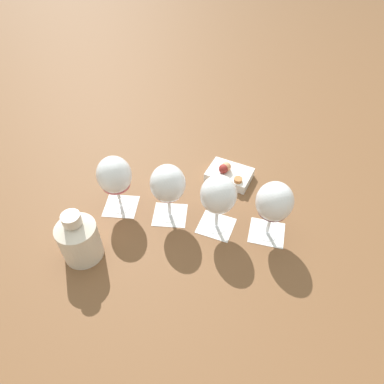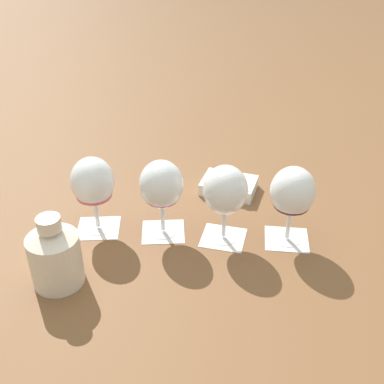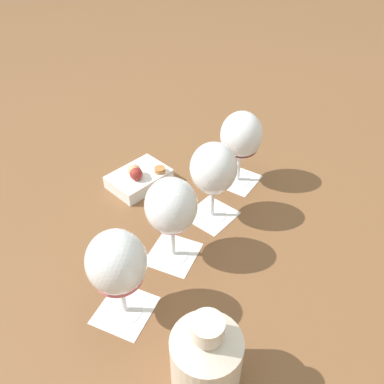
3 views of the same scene
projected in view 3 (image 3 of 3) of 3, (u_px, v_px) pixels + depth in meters
The scene contains 11 objects.
ground_plane at pixel (191, 234), 0.86m from camera, with size 8.00×8.00×0.00m, color brown.
tasting_card_0 at pixel (125, 310), 0.72m from camera, with size 0.13×0.13×0.00m.
tasting_card_1 at pixel (173, 254), 0.82m from camera, with size 0.13×0.13×0.00m.
tasting_card_2 at pixel (212, 215), 0.91m from camera, with size 0.13×0.13×0.00m.
tasting_card_3 at pixel (237, 180), 1.00m from camera, with size 0.13×0.13×0.00m.
wine_glass_0 at pixel (117, 265), 0.64m from camera, with size 0.10×0.10×0.18m.
wine_glass_1 at pixel (171, 209), 0.74m from camera, with size 0.10×0.10×0.18m.
wine_glass_2 at pixel (213, 171), 0.83m from camera, with size 0.10×0.10×0.18m.
wine_glass_3 at pixel (241, 138), 0.93m from camera, with size 0.10×0.10×0.18m.
ceramic_vase at pixel (206, 358), 0.58m from camera, with size 0.10×0.10×0.16m.
snack_dish at pixel (139, 178), 0.98m from camera, with size 0.16×0.17×0.06m.
Camera 3 is at (-0.59, 0.12, 0.62)m, focal length 38.00 mm.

